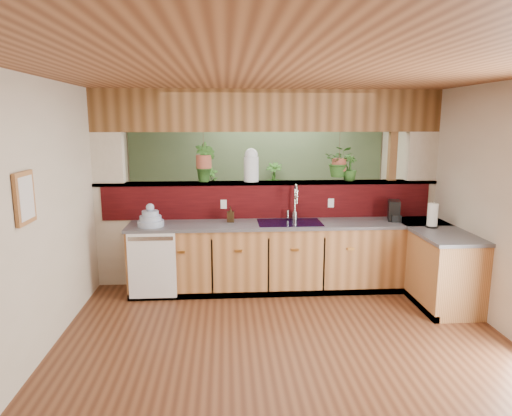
{
  "coord_description": "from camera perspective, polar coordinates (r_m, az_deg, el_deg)",
  "views": [
    {
      "loc": [
        -0.57,
        -4.73,
        2.19
      ],
      "look_at": [
        -0.2,
        0.7,
        1.15
      ],
      "focal_mm": 32.0,
      "sensor_mm": 36.0,
      "label": 1
    }
  ],
  "objects": [
    {
      "name": "ground",
      "position": [
        5.25,
        2.83,
        -13.87
      ],
      "size": [
        4.6,
        7.0,
        0.01
      ],
      "primitive_type": "cube",
      "color": "#552E1A",
      "rests_on": "ground"
    },
    {
      "name": "ceiling",
      "position": [
        4.79,
        3.13,
        15.7
      ],
      "size": [
        4.6,
        7.0,
        0.01
      ],
      "primitive_type": "cube",
      "color": "brown",
      "rests_on": "ground"
    },
    {
      "name": "wall_back",
      "position": [
        8.3,
        0.11,
        4.67
      ],
      "size": [
        4.6,
        0.02,
        2.6
      ],
      "primitive_type": "cube",
      "color": "beige",
      "rests_on": "ground"
    },
    {
      "name": "wall_front",
      "position": [
        1.63,
        18.96,
        -23.12
      ],
      "size": [
        4.6,
        0.02,
        2.6
      ],
      "primitive_type": "cube",
      "color": "beige",
      "rests_on": "ground"
    },
    {
      "name": "wall_left",
      "position": [
        5.12,
        -23.53,
        -0.12
      ],
      "size": [
        0.02,
        7.0,
        2.6
      ],
      "primitive_type": "cube",
      "color": "beige",
      "rests_on": "ground"
    },
    {
      "name": "wall_right",
      "position": [
        5.61,
        27.0,
        0.49
      ],
      "size": [
        0.02,
        7.0,
        2.6
      ],
      "primitive_type": "cube",
      "color": "beige",
      "rests_on": "ground"
    },
    {
      "name": "pass_through_partition",
      "position": [
        6.19,
        1.76,
        1.52
      ],
      "size": [
        4.6,
        0.21,
        2.6
      ],
      "color": "beige",
      "rests_on": "ground"
    },
    {
      "name": "pass_through_ledge",
      "position": [
        6.17,
        1.5,
        3.17
      ],
      "size": [
        4.6,
        0.21,
        0.04
      ],
      "primitive_type": "cube",
      "color": "brown",
      "rests_on": "ground"
    },
    {
      "name": "header_beam",
      "position": [
        6.11,
        1.54,
        12.08
      ],
      "size": [
        4.6,
        0.15,
        0.55
      ],
      "primitive_type": "cube",
      "color": "brown",
      "rests_on": "ground"
    },
    {
      "name": "sage_backwall",
      "position": [
        8.28,
        0.12,
        4.65
      ],
      "size": [
        4.55,
        0.02,
        2.55
      ],
      "primitive_type": "cube",
      "color": "#4F6645",
      "rests_on": "ground"
    },
    {
      "name": "countertop",
      "position": [
        6.04,
        9.87,
        -6.13
      ],
      "size": [
        4.14,
        1.52,
        0.9
      ],
      "color": "#9C6435",
      "rests_on": "ground"
    },
    {
      "name": "dishwasher",
      "position": [
        5.74,
        -12.87,
        -7.05
      ],
      "size": [
        0.58,
        0.03,
        0.82
      ],
      "color": "white",
      "rests_on": "ground"
    },
    {
      "name": "navy_sink",
      "position": [
        5.93,
        4.21,
        -2.57
      ],
      "size": [
        0.82,
        0.5,
        0.18
      ],
      "color": "black",
      "rests_on": "countertop"
    },
    {
      "name": "framed_print",
      "position": [
        4.33,
        -26.92,
        1.12
      ],
      "size": [
        0.04,
        0.35,
        0.45
      ],
      "color": "#9C6435",
      "rests_on": "wall_left"
    },
    {
      "name": "faucet",
      "position": [
        6.02,
        4.9,
        0.94
      ],
      "size": [
        0.21,
        0.21,
        0.49
      ],
      "color": "#B7B7B2",
      "rests_on": "countertop"
    },
    {
      "name": "dish_stack",
      "position": [
        5.83,
        -13.04,
        -1.36
      ],
      "size": [
        0.33,
        0.33,
        0.29
      ],
      "color": "#95A5C1",
      "rests_on": "countertop"
    },
    {
      "name": "soap_dispenser",
      "position": [
        5.92,
        -3.2,
        -0.8
      ],
      "size": [
        0.09,
        0.1,
        0.2
      ],
      "primitive_type": "imported",
      "rotation": [
        0.0,
        0.0,
        -0.04
      ],
      "color": "#342312",
      "rests_on": "countertop"
    },
    {
      "name": "coffee_maker",
      "position": [
        6.25,
        16.87,
        -0.41
      ],
      "size": [
        0.14,
        0.24,
        0.27
      ],
      "rotation": [
        0.0,
        0.0,
        -0.27
      ],
      "color": "black",
      "rests_on": "countertop"
    },
    {
      "name": "paper_towel",
      "position": [
        6.01,
        21.2,
        -0.91
      ],
      "size": [
        0.15,
        0.15,
        0.32
      ],
      "color": "black",
      "rests_on": "countertop"
    },
    {
      "name": "glass_jar",
      "position": [
        6.12,
        -0.61,
        5.41
      ],
      "size": [
        0.2,
        0.2,
        0.45
      ],
      "color": "silver",
      "rests_on": "pass_through_ledge"
    },
    {
      "name": "ledge_plant_left",
      "position": [
        6.12,
        -6.34,
        5.49
      ],
      "size": [
        0.33,
        0.3,
        0.48
      ],
      "primitive_type": "imported",
      "rotation": [
        0.0,
        0.0,
        -0.42
      ],
      "color": "#2A591E",
      "rests_on": "pass_through_ledge"
    },
    {
      "name": "ledge_plant_right",
      "position": [
        6.34,
        11.62,
        4.95
      ],
      "size": [
        0.26,
        0.26,
        0.35
      ],
      "primitive_type": "imported",
      "rotation": [
        0.0,
        0.0,
        0.4
      ],
      "color": "#2A591E",
      "rests_on": "pass_through_ledge"
    },
    {
      "name": "hanging_plant_a",
      "position": [
        6.1,
        -6.58,
        7.44
      ],
      "size": [
        0.25,
        0.2,
        0.56
      ],
      "color": "brown",
      "rests_on": "header_beam"
    },
    {
      "name": "hanging_plant_b",
      "position": [
        6.29,
        10.41,
        7.35
      ],
      "size": [
        0.45,
        0.42,
        0.54
      ],
      "color": "brown",
      "rests_on": "header_beam"
    },
    {
      "name": "shelving_console",
      "position": [
        8.17,
        -1.18,
        -1.12
      ],
      "size": [
        1.36,
        0.48,
        0.89
      ],
      "primitive_type": "cube",
      "rotation": [
        0.0,
        0.0,
        -0.1
      ],
      "color": "black",
      "rests_on": "ground"
    },
    {
      "name": "shelf_plant_a",
      "position": [
        8.05,
        -5.61,
        3.52
      ],
      "size": [
        0.26,
        0.19,
        0.46
      ],
      "primitive_type": "imported",
      "rotation": [
        0.0,
        0.0,
        0.1
      ],
      "color": "#2A591E",
      "rests_on": "shelving_console"
    },
    {
      "name": "shelf_plant_b",
      "position": [
        8.09,
        2.23,
        3.83
      ],
      "size": [
        0.34,
        0.34,
        0.52
      ],
      "primitive_type": "imported",
      "rotation": [
        0.0,
        0.0,
        -0.17
      ],
      "color": "#2A591E",
      "rests_on": "shelving_console"
    },
    {
      "name": "floor_plant",
      "position": [
        7.79,
        5.46,
        -2.73
      ],
      "size": [
        0.75,
        0.67,
        0.74
      ],
      "primitive_type": "imported",
      "rotation": [
        0.0,
        0.0,
        0.14
      ],
      "color": "#2A591E",
      "rests_on": "ground"
    }
  ]
}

